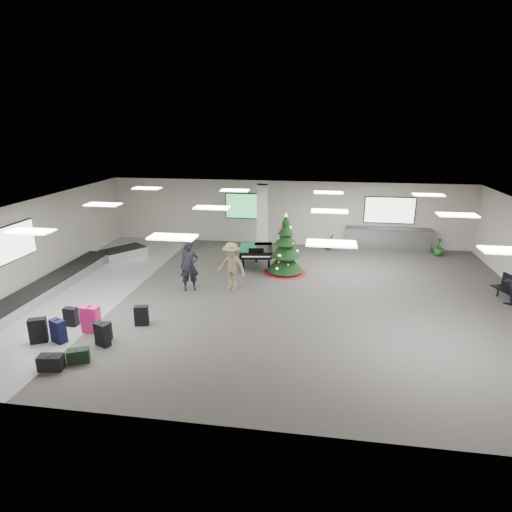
# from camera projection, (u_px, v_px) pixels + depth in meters

# --- Properties ---
(ground) EXTENTS (18.00, 18.00, 0.00)m
(ground) POSITION_uv_depth(u_px,v_px,m) (269.00, 296.00, 15.33)
(ground) COLOR #353230
(ground) RESTS_ON ground
(room_envelope) EXTENTS (18.02, 14.02, 3.21)m
(room_envelope) POSITION_uv_depth(u_px,v_px,m) (261.00, 228.00, 15.32)
(room_envelope) COLOR #AEA69F
(room_envelope) RESTS_ON ground
(baggage_carousel) EXTENTS (2.28, 9.71, 0.43)m
(baggage_carousel) POSITION_uv_depth(u_px,v_px,m) (65.00, 279.00, 16.33)
(baggage_carousel) COLOR silver
(baggage_carousel) RESTS_ON ground
(service_counter) EXTENTS (4.05, 0.65, 1.08)m
(service_counter) POSITION_uv_depth(u_px,v_px,m) (388.00, 239.00, 20.72)
(service_counter) COLOR silver
(service_counter) RESTS_ON ground
(suitcase_0) EXTENTS (0.53, 0.43, 0.74)m
(suitcase_0) POSITION_uv_depth(u_px,v_px,m) (38.00, 331.00, 11.98)
(suitcase_0) COLOR black
(suitcase_0) RESTS_ON ground
(suitcase_1) EXTENTS (0.48, 0.37, 0.68)m
(suitcase_1) POSITION_uv_depth(u_px,v_px,m) (102.00, 334.00, 11.83)
(suitcase_1) COLOR black
(suitcase_1) RESTS_ON ground
(pink_suitcase) EXTENTS (0.52, 0.30, 0.82)m
(pink_suitcase) POSITION_uv_depth(u_px,v_px,m) (91.00, 319.00, 12.58)
(pink_suitcase) COLOR #DA1C6B
(pink_suitcase) RESTS_ON ground
(suitcase_3) EXTENTS (0.45, 0.32, 0.64)m
(suitcase_3) POSITION_uv_depth(u_px,v_px,m) (142.00, 315.00, 13.03)
(suitcase_3) COLOR black
(suitcase_3) RESTS_ON ground
(navy_suitcase) EXTENTS (0.51, 0.42, 0.70)m
(navy_suitcase) POSITION_uv_depth(u_px,v_px,m) (58.00, 331.00, 12.00)
(navy_suitcase) COLOR black
(navy_suitcase) RESTS_ON ground
(green_duffel) EXTENTS (0.61, 0.48, 0.38)m
(green_duffel) POSITION_uv_depth(u_px,v_px,m) (78.00, 356.00, 11.02)
(green_duffel) COLOR black
(green_duffel) RESTS_ON ground
(suitcase_7) EXTENTS (0.37, 0.21, 0.54)m
(suitcase_7) POSITION_uv_depth(u_px,v_px,m) (105.00, 331.00, 12.17)
(suitcase_7) COLOR black
(suitcase_7) RESTS_ON ground
(suitcase_8) EXTENTS (0.41, 0.25, 0.61)m
(suitcase_8) POSITION_uv_depth(u_px,v_px,m) (71.00, 317.00, 12.99)
(suitcase_8) COLOR black
(suitcase_8) RESTS_ON ground
(black_duffel) EXTENTS (0.64, 0.42, 0.41)m
(black_duffel) POSITION_uv_depth(u_px,v_px,m) (51.00, 362.00, 10.70)
(black_duffel) COLOR black
(black_duffel) RESTS_ON ground
(christmas_tree) EXTENTS (1.78, 1.78, 2.54)m
(christmas_tree) POSITION_uv_depth(u_px,v_px,m) (285.00, 252.00, 17.47)
(christmas_tree) COLOR maroon
(christmas_tree) RESTS_ON ground
(grand_piano) EXTENTS (1.59, 1.93, 1.00)m
(grand_piano) POSITION_uv_depth(u_px,v_px,m) (256.00, 251.00, 18.19)
(grand_piano) COLOR black
(grand_piano) RESTS_ON ground
(traveler_a) EXTENTS (0.80, 0.67, 1.86)m
(traveler_a) POSITION_uv_depth(u_px,v_px,m) (189.00, 266.00, 15.57)
(traveler_a) COLOR black
(traveler_a) RESTS_ON ground
(traveler_b) EXTENTS (1.31, 0.99, 1.80)m
(traveler_b) POSITION_uv_depth(u_px,v_px,m) (232.00, 266.00, 15.68)
(traveler_b) COLOR #806B4F
(traveler_b) RESTS_ON ground
(potted_plant_left) EXTENTS (0.59, 0.58, 0.83)m
(potted_plant_left) POSITION_uv_depth(u_px,v_px,m) (329.00, 242.00, 20.70)
(potted_plant_left) COLOR #154219
(potted_plant_left) RESTS_ON ground
(potted_plant_right) EXTENTS (0.57, 0.57, 0.86)m
(potted_plant_right) POSITION_uv_depth(u_px,v_px,m) (439.00, 247.00, 19.83)
(potted_plant_right) COLOR #154219
(potted_plant_right) RESTS_ON ground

